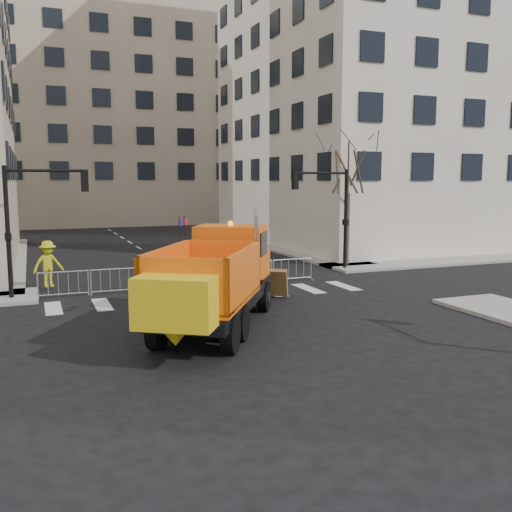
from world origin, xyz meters
name	(u,v)px	position (x,y,z in m)	size (l,w,h in m)	color
ground	(267,327)	(0.00, 0.00, 0.00)	(120.00, 120.00, 0.00)	black
sidewalk_back	(197,282)	(0.00, 8.50, 0.07)	(64.00, 5.00, 0.15)	gray
building_right	(396,36)	(20.00, 22.00, 16.00)	(22.00, 22.00, 32.00)	beige
building_far	(93,117)	(0.00, 52.00, 12.00)	(30.00, 18.00, 24.00)	tan
traffic_light_left	(8,234)	(-8.00, 7.50, 2.70)	(0.18, 0.18, 5.40)	black
traffic_light_right	(346,220)	(8.50, 9.50, 2.70)	(0.18, 0.18, 5.40)	black
crowd_barriers	(187,276)	(-0.75, 7.60, 0.55)	(12.60, 0.60, 1.10)	#9EA0A5
street_tree	(348,200)	(9.20, 10.50, 3.75)	(3.00, 3.00, 7.50)	#382B21
plow_truck	(215,277)	(-1.71, 0.24, 1.73)	(7.61, 9.88, 3.89)	black
cop_a	(248,282)	(0.64, 3.45, 0.90)	(0.66, 0.43, 1.80)	black
cop_b	(255,272)	(1.73, 5.44, 0.92)	(0.89, 0.69, 1.83)	black
cop_c	(250,271)	(1.50, 5.44, 0.99)	(1.16, 0.48, 1.98)	black
worker	(48,264)	(-6.52, 9.38, 1.17)	(1.32, 0.76, 2.05)	gold
newspaper_box	(259,264)	(3.37, 9.07, 0.70)	(0.45, 0.40, 1.10)	#B60E22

